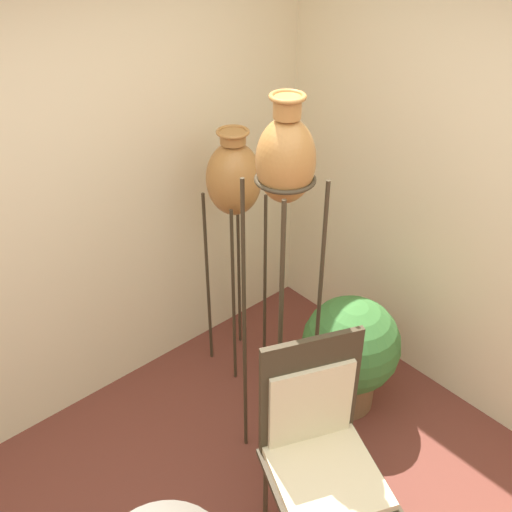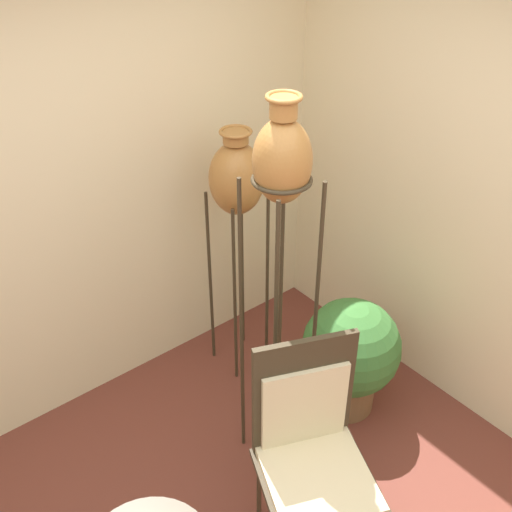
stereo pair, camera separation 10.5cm
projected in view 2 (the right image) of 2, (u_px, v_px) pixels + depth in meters
wall_back at (54, 200)px, 3.11m from camera, size 7.43×0.06×2.70m
vase_stand_tall at (282, 178)px, 2.51m from camera, size 0.28×0.28×2.07m
vase_stand_medium at (237, 182)px, 3.34m from camera, size 0.31×0.31×1.63m
chair at (312, 446)px, 2.69m from camera, size 0.66×0.67×1.14m
potted_plant at (351, 353)px, 3.50m from camera, size 0.58×0.58×0.75m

